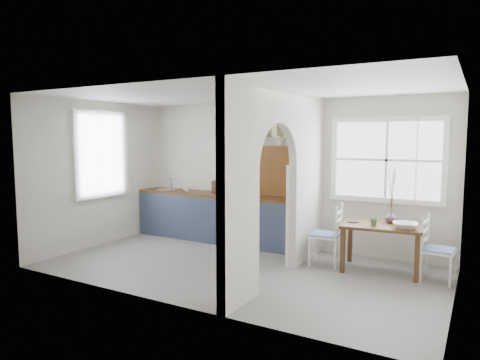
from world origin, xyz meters
The scene contains 26 objects.
floor centered at (0.00, 0.00, 0.00)m, with size 5.80×3.20×0.01m, color slate.
ceiling centered at (0.00, 0.00, 2.60)m, with size 5.80×3.20×0.01m, color beige.
walls centered at (0.00, 0.00, 1.30)m, with size 5.81×3.21×2.60m.
partition centered at (0.70, 0.06, 1.45)m, with size 0.12×3.20×2.60m.
kitchen_window centered at (-2.87, 0.00, 1.65)m, with size 0.10×1.16×1.50m, color white, non-canonical shape.
nook_window centered at (1.80, 1.56, 1.60)m, with size 1.76×0.10×1.30m, color white, non-canonical shape.
counter centered at (-1.13, 1.33, 0.46)m, with size 3.50×0.60×0.90m.
sink centered at (-2.43, 1.30, 0.89)m, with size 0.40×0.40×0.02m, color #B0B4C0.
backsplash centered at (-0.20, 1.58, 1.35)m, with size 1.65×0.03×0.90m, color brown.
shelf centered at (-0.20, 1.49, 2.01)m, with size 1.75×0.20×0.21m.
pendant_lamp centered at (0.15, 1.15, 1.88)m, with size 0.26×0.26×0.16m, color silver.
utensil_rail centered at (0.61, 0.90, 1.45)m, with size 0.02×0.02×0.50m, color #B0B4C0.
dining_table centered at (1.89, 0.91, 0.35)m, with size 1.11×0.74×0.70m, color #482815, non-canonical shape.
chair_left centered at (1.07, 0.83, 0.48)m, with size 0.43×0.43×0.95m, color white, non-canonical shape.
chair_right centered at (2.66, 0.84, 0.44)m, with size 0.40×0.40×0.89m, color white, non-canonical shape.
kettle centered at (0.38, 1.28, 1.02)m, with size 0.19×0.15×0.23m, color white, non-canonical shape.
mug_a centered at (-1.88, 1.27, 0.95)m, with size 0.11×0.11×0.11m, color white.
mug_b centered at (-1.99, 1.35, 0.94)m, with size 0.11×0.11×0.09m, color silver.
knife_block centered at (-1.25, 1.34, 1.02)m, with size 0.11×0.15×0.24m, color #402518.
jar centered at (-1.06, 1.35, 0.98)m, with size 0.09×0.09×0.15m, color gray.
towel_magenta centered at (0.58, 0.97, 0.28)m, with size 0.02×0.03×0.53m, color #A5284A.
towel_orange centered at (0.58, 0.96, 0.25)m, with size 0.02×0.03×0.55m, color gold.
bowl centered at (2.23, 0.80, 0.74)m, with size 0.33×0.33×0.08m, color white.
table_cup centered at (1.80, 0.77, 0.75)m, with size 0.11×0.11×0.10m, color #4B7D46.
plate centered at (1.48, 0.86, 0.70)m, with size 0.16×0.16×0.01m, color black.
vase centered at (1.98, 1.08, 0.79)m, with size 0.17×0.17×0.18m, color #553B59.
Camera 1 is at (3.11, -5.43, 1.97)m, focal length 32.00 mm.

